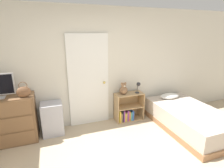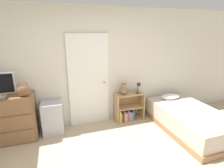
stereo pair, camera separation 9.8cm
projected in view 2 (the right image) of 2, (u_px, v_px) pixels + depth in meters
wall_back at (88, 68)px, 3.78m from camera, size 10.00×0.06×2.55m
door_closed at (89, 81)px, 3.81m from camera, size 0.88×0.09×2.01m
dresser at (7, 119)px, 3.27m from camera, size 1.05×0.45×0.91m
handbag at (24, 91)px, 3.12m from camera, size 0.24×0.12×0.29m
storage_bin at (53, 118)px, 3.59m from camera, size 0.41×0.37×0.67m
bookshelf at (127, 110)px, 4.14m from camera, size 0.67×0.31×0.66m
teddy_bear at (124, 89)px, 3.96m from camera, size 0.18×0.18×0.28m
desk_lamp at (139, 86)px, 4.01m from camera, size 0.12×0.11×0.26m
bed at (189, 119)px, 3.76m from camera, size 1.12×1.92×0.56m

